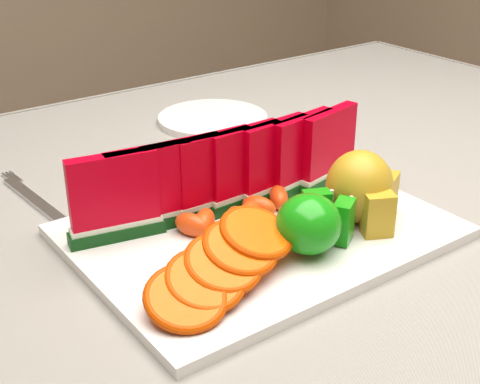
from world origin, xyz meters
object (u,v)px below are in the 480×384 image
object	(u,v)px
pear_cluster	(362,189)
side_plate	(213,119)
platter	(259,231)
apple_cluster	(312,222)
fork	(34,199)

from	to	relation	value
pear_cluster	side_plate	world-z (taller)	pear_cluster
platter	pear_cluster	xyz separation A→B (m)	(0.10, -0.05, 0.04)
platter	apple_cluster	bearing A→B (deg)	-79.78
apple_cluster	pear_cluster	distance (m)	0.09
platter	fork	xyz separation A→B (m)	(-0.17, 0.24, -0.00)
platter	fork	distance (m)	0.29
side_plate	fork	size ratio (longest dim) A/B	0.99
pear_cluster	apple_cluster	bearing A→B (deg)	-168.44
platter	apple_cluster	distance (m)	0.08
apple_cluster	side_plate	bearing A→B (deg)	69.28
apple_cluster	side_plate	size ratio (longest dim) A/B	0.52
platter	side_plate	size ratio (longest dim) A/B	2.06
apple_cluster	pear_cluster	world-z (taller)	pear_cluster
pear_cluster	fork	xyz separation A→B (m)	(-0.28, 0.29, -0.05)
apple_cluster	fork	size ratio (longest dim) A/B	0.52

